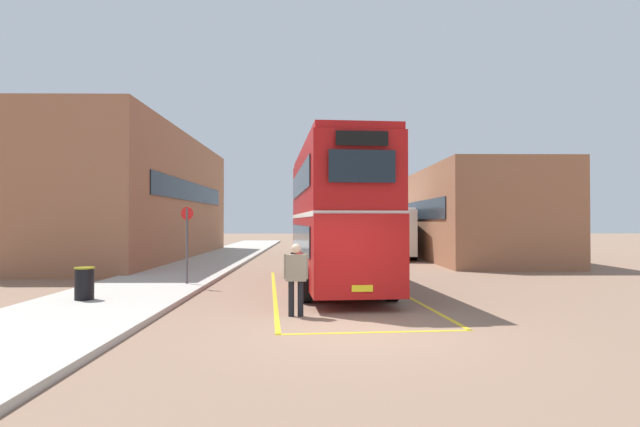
{
  "coord_description": "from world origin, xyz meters",
  "views": [
    {
      "loc": [
        -0.88,
        -10.58,
        2.26
      ],
      "look_at": [
        -0.63,
        9.44,
        2.56
      ],
      "focal_mm": 28.84,
      "sensor_mm": 36.0,
      "label": 1
    }
  ],
  "objects_px": {
    "bus_stop_sign": "(187,237)",
    "pedestrian_boarding": "(296,274)",
    "single_deck_bus": "(389,231)",
    "double_decker_bus": "(335,214)",
    "litter_bin": "(84,283)"
  },
  "relations": [
    {
      "from": "double_decker_bus",
      "to": "pedestrian_boarding",
      "type": "distance_m",
      "value": 5.74
    },
    {
      "from": "pedestrian_boarding",
      "to": "litter_bin",
      "type": "xyz_separation_m",
      "value": [
        -5.78,
        1.76,
        -0.42
      ]
    },
    {
      "from": "pedestrian_boarding",
      "to": "litter_bin",
      "type": "relative_size",
      "value": 1.97
    },
    {
      "from": "double_decker_bus",
      "to": "litter_bin",
      "type": "height_order",
      "value": "double_decker_bus"
    },
    {
      "from": "pedestrian_boarding",
      "to": "bus_stop_sign",
      "type": "bearing_deg",
      "value": 126.22
    },
    {
      "from": "double_decker_bus",
      "to": "bus_stop_sign",
      "type": "xyz_separation_m",
      "value": [
        -5.03,
        -0.11,
        -0.8
      ]
    },
    {
      "from": "double_decker_bus",
      "to": "bus_stop_sign",
      "type": "relative_size",
      "value": 4.06
    },
    {
      "from": "bus_stop_sign",
      "to": "pedestrian_boarding",
      "type": "bearing_deg",
      "value": -53.78
    },
    {
      "from": "bus_stop_sign",
      "to": "double_decker_bus",
      "type": "bearing_deg",
      "value": 1.3
    },
    {
      "from": "double_decker_bus",
      "to": "single_deck_bus",
      "type": "xyz_separation_m",
      "value": [
        4.09,
        14.99,
        -0.87
      ]
    },
    {
      "from": "single_deck_bus",
      "to": "pedestrian_boarding",
      "type": "distance_m",
      "value": 21.08
    },
    {
      "from": "single_deck_bus",
      "to": "bus_stop_sign",
      "type": "distance_m",
      "value": 17.64
    },
    {
      "from": "litter_bin",
      "to": "single_deck_bus",
      "type": "bearing_deg",
      "value": 59.45
    },
    {
      "from": "single_deck_bus",
      "to": "pedestrian_boarding",
      "type": "relative_size",
      "value": 5.32
    },
    {
      "from": "single_deck_bus",
      "to": "litter_bin",
      "type": "xyz_separation_m",
      "value": [
        -11.01,
        -18.65,
        -1.06
      ]
    }
  ]
}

